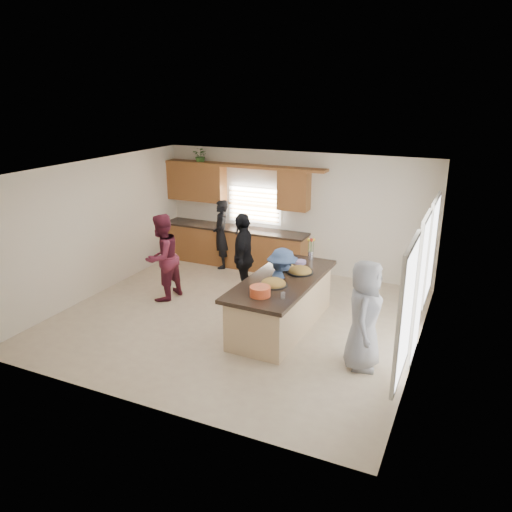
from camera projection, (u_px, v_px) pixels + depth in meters
The scene contains 18 objects.
floor at pixel (237, 318), 9.45m from camera, with size 6.50×6.50×0.00m, color beige.
room_shell at pixel (236, 221), 8.85m from camera, with size 6.52×6.02×2.81m.
back_cabinetry at pixel (233, 228), 12.10m from camera, with size 4.08×0.66×2.46m.
right_wall_glazing at pixel (420, 280), 7.64m from camera, with size 0.06×4.00×2.25m.
island at pixel (282, 304), 8.96m from camera, with size 1.23×2.73×0.95m.
platter_front at pixel (273, 284), 8.47m from camera, with size 0.48×0.48×0.19m.
platter_mid at pixel (300, 271), 9.05m from camera, with size 0.47×0.47×0.19m.
platter_back at pixel (285, 268), 9.23m from camera, with size 0.38×0.38×0.15m.
salad_bowl at pixel (260, 291), 8.02m from camera, with size 0.34×0.34×0.16m.
clear_cup at pixel (283, 296), 7.92m from camera, with size 0.08×0.08×0.11m, color white.
plate_stack at pixel (300, 262), 9.54m from camera, with size 0.22×0.22×0.06m, color #B699DF.
flower_vase at pixel (311, 248), 9.71m from camera, with size 0.14×0.14×0.43m.
potted_plant at pixel (201, 156), 11.98m from camera, with size 0.36×0.31×0.40m, color #40732E.
woman_left_back at pixel (221, 234), 11.91m from camera, with size 0.60×0.40×1.65m, color black.
woman_left_mid at pixel (162, 257), 10.07m from camera, with size 0.87×0.68×1.78m, color maroon.
woman_left_front at pixel (243, 257), 10.04m from camera, with size 1.07×0.44×1.82m, color black.
woman_right_back at pixel (282, 288), 8.94m from camera, with size 0.95×0.55×1.47m, color #3A527F.
woman_right_front at pixel (364, 315), 7.54m from camera, with size 0.85×0.55×1.74m, color gray.
Camera 1 is at (3.89, -7.67, 4.12)m, focal length 35.00 mm.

